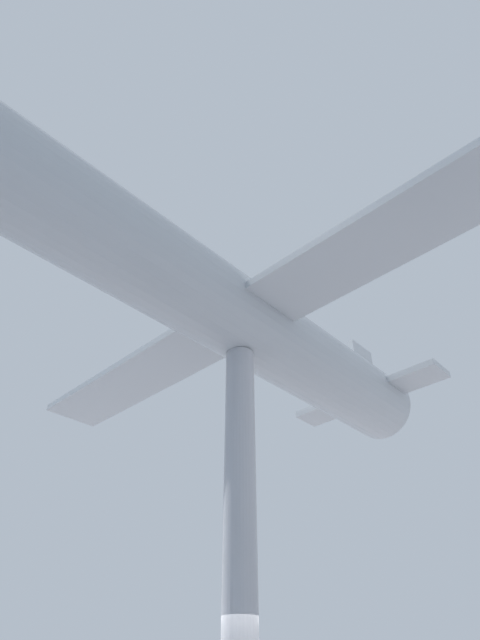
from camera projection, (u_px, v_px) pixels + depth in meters
name	position (u px, v px, depth m)	size (l,w,h in m)	color
support_pylon_central	(240.00, 533.00, 8.94)	(0.62, 0.62, 7.59)	#B7B7BC
suspended_airplane	(232.00, 315.00, 11.62)	(14.94, 14.33, 2.88)	#B2B7BC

